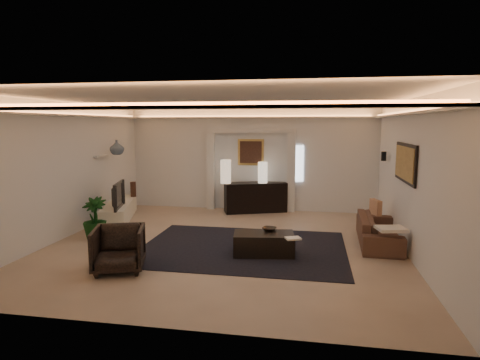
% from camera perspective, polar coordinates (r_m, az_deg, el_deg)
% --- Properties ---
extents(floor, '(7.00, 7.00, 0.00)m').
position_cam_1_polar(floor, '(8.40, -2.09, -9.00)').
color(floor, tan).
rests_on(floor, ground).
extents(ceiling, '(7.00, 7.00, 0.00)m').
position_cam_1_polar(ceiling, '(8.05, -2.19, 11.17)').
color(ceiling, white).
rests_on(ceiling, ground).
extents(wall_back, '(7.00, 0.00, 7.00)m').
position_cam_1_polar(wall_back, '(11.52, 1.55, 2.94)').
color(wall_back, white).
rests_on(wall_back, ground).
extents(wall_front, '(7.00, 0.00, 7.00)m').
position_cam_1_polar(wall_front, '(4.78, -11.07, -4.16)').
color(wall_front, white).
rests_on(wall_front, ground).
extents(wall_left, '(0.00, 7.00, 7.00)m').
position_cam_1_polar(wall_left, '(9.47, -23.31, 1.25)').
color(wall_left, white).
rests_on(wall_left, ground).
extents(wall_right, '(0.00, 7.00, 7.00)m').
position_cam_1_polar(wall_right, '(8.12, 22.79, 0.28)').
color(wall_right, white).
rests_on(wall_right, ground).
extents(cove_soffit, '(7.00, 7.00, 0.04)m').
position_cam_1_polar(cove_soffit, '(8.04, -2.18, 9.17)').
color(cove_soffit, silver).
rests_on(cove_soffit, ceiling).
extents(daylight_slit, '(0.25, 0.03, 1.00)m').
position_cam_1_polar(daylight_slit, '(11.39, 8.27, 2.30)').
color(daylight_slit, white).
rests_on(daylight_slit, wall_back).
extents(area_rug, '(4.00, 3.00, 0.01)m').
position_cam_1_polar(area_rug, '(8.13, 0.41, -9.51)').
color(area_rug, black).
rests_on(area_rug, ground).
extents(pilaster_left, '(0.22, 0.20, 2.20)m').
position_cam_1_polar(pilaster_left, '(11.69, -4.12, 1.27)').
color(pilaster_left, silver).
rests_on(pilaster_left, ground).
extents(pilaster_right, '(0.22, 0.20, 2.20)m').
position_cam_1_polar(pilaster_right, '(11.35, 7.22, 1.03)').
color(pilaster_right, silver).
rests_on(pilaster_right, ground).
extents(alcove_header, '(2.52, 0.20, 0.12)m').
position_cam_1_polar(alcove_header, '(11.38, 1.49, 6.92)').
color(alcove_header, silver).
rests_on(alcove_header, wall_back).
extents(painting_frame, '(0.74, 0.04, 0.74)m').
position_cam_1_polar(painting_frame, '(11.48, 1.53, 3.93)').
color(painting_frame, tan).
rests_on(painting_frame, wall_back).
extents(painting_canvas, '(0.62, 0.02, 0.62)m').
position_cam_1_polar(painting_canvas, '(11.45, 1.51, 3.92)').
color(painting_canvas, '#4C2D1E').
rests_on(painting_canvas, wall_back).
extents(art_panel_frame, '(0.04, 1.64, 0.74)m').
position_cam_1_polar(art_panel_frame, '(8.37, 22.24, 2.24)').
color(art_panel_frame, black).
rests_on(art_panel_frame, wall_right).
extents(art_panel_gold, '(0.02, 1.50, 0.62)m').
position_cam_1_polar(art_panel_gold, '(8.37, 22.07, 2.25)').
color(art_panel_gold, tan).
rests_on(art_panel_gold, wall_right).
extents(wall_sconce, '(0.12, 0.12, 0.22)m').
position_cam_1_polar(wall_sconce, '(10.22, 19.53, 3.17)').
color(wall_sconce, black).
rests_on(wall_sconce, wall_right).
extents(wall_niche, '(0.10, 0.55, 0.04)m').
position_cam_1_polar(wall_niche, '(10.62, -18.96, 3.19)').
color(wall_niche, silver).
rests_on(wall_niche, wall_left).
extents(console, '(1.78, 1.09, 0.85)m').
position_cam_1_polar(console, '(11.33, 2.18, -2.50)').
color(console, black).
rests_on(console, ground).
extents(lamp_left, '(0.35, 0.35, 0.64)m').
position_cam_1_polar(lamp_left, '(11.11, -2.02, 0.89)').
color(lamp_left, beige).
rests_on(lamp_left, console).
extents(lamp_right, '(0.32, 0.32, 0.58)m').
position_cam_1_polar(lamp_right, '(11.20, 3.21, 0.94)').
color(lamp_right, beige).
rests_on(lamp_right, console).
extents(media_ledge, '(1.25, 2.40, 0.44)m').
position_cam_1_polar(media_ledge, '(10.92, -16.58, -4.15)').
color(media_ledge, white).
rests_on(media_ledge, ground).
extents(tv, '(1.08, 0.43, 0.63)m').
position_cam_1_polar(tv, '(10.13, -17.22, -2.00)').
color(tv, black).
rests_on(tv, media_ledge).
extents(figurine, '(0.16, 0.16, 0.41)m').
position_cam_1_polar(figurine, '(11.61, -14.77, -1.31)').
color(figurine, '#4A2D1F').
rests_on(figurine, media_ledge).
extents(ginger_jar, '(0.44, 0.44, 0.37)m').
position_cam_1_polar(ginger_jar, '(10.72, -16.92, 4.41)').
color(ginger_jar, '#476475').
rests_on(ginger_jar, wall_niche).
extents(plant, '(0.54, 0.54, 0.89)m').
position_cam_1_polar(plant, '(9.25, -19.74, -5.05)').
color(plant, black).
rests_on(plant, ground).
extents(sofa, '(2.00, 0.85, 0.57)m').
position_cam_1_polar(sofa, '(8.80, 18.91, -6.70)').
color(sofa, '#402C12').
rests_on(sofa, ground).
extents(throw_blanket, '(0.57, 0.51, 0.05)m').
position_cam_1_polar(throw_blanket, '(7.90, 20.45, -6.44)').
color(throw_blanket, beige).
rests_on(throw_blanket, sofa).
extents(throw_pillow, '(0.23, 0.40, 0.38)m').
position_cam_1_polar(throw_pillow, '(9.70, 18.50, -3.76)').
color(throw_pillow, tan).
rests_on(throw_pillow, sofa).
extents(coffee_table, '(1.19, 0.75, 0.42)m').
position_cam_1_polar(coffee_table, '(7.71, 3.36, -8.96)').
color(coffee_table, black).
rests_on(coffee_table, ground).
extents(bowl, '(0.32, 0.32, 0.06)m').
position_cam_1_polar(bowl, '(7.83, 4.14, -6.90)').
color(bowl, black).
rests_on(bowl, coffee_table).
extents(magazine, '(0.31, 0.27, 0.03)m').
position_cam_1_polar(magazine, '(7.32, 7.47, -8.15)').
color(magazine, white).
rests_on(magazine, coffee_table).
extents(armchair, '(1.02, 1.03, 0.75)m').
position_cam_1_polar(armchair, '(7.13, -16.66, -9.25)').
color(armchair, black).
rests_on(armchair, ground).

